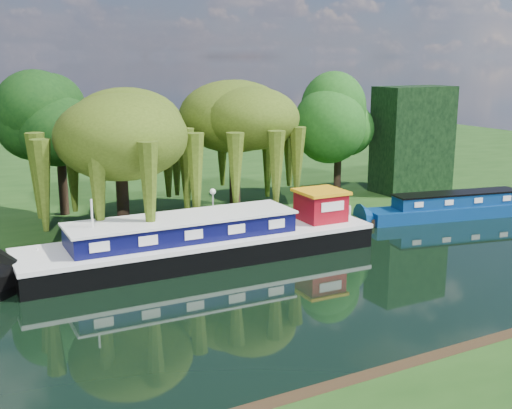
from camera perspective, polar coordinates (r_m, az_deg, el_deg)
ground at (r=29.67m, az=3.94°, el=-7.99°), size 120.00×120.00×0.00m
far_bank at (r=60.15m, az=-13.69°, el=2.68°), size 120.00×52.00×0.45m
dutch_barge at (r=34.40m, az=-4.55°, el=-3.26°), size 19.33×4.91×4.05m
narrowboat at (r=45.36m, az=17.36°, el=-0.27°), size 12.96×4.72×1.87m
red_dinghy at (r=32.23m, az=-14.43°, el=-6.65°), size 2.91×2.23×0.56m
willow_left at (r=36.78m, az=-12.02°, el=5.88°), size 6.65×6.65×7.97m
willow_right at (r=40.91m, az=-1.93°, el=6.78°), size 6.45×6.45×7.86m
tree_far_mid at (r=43.33m, az=-17.13°, el=6.79°), size 5.23×5.23×8.56m
tree_far_right at (r=47.90m, az=7.38°, el=7.18°), size 4.79×4.79×7.84m
conifer_hedge at (r=50.84m, az=13.75°, el=5.66°), size 6.00×3.00×8.00m
lamppost at (r=38.08m, az=-3.85°, el=0.55°), size 0.36×0.36×2.56m
mooring_posts at (r=36.18m, az=-3.86°, el=-2.52°), size 19.16×0.16×1.00m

